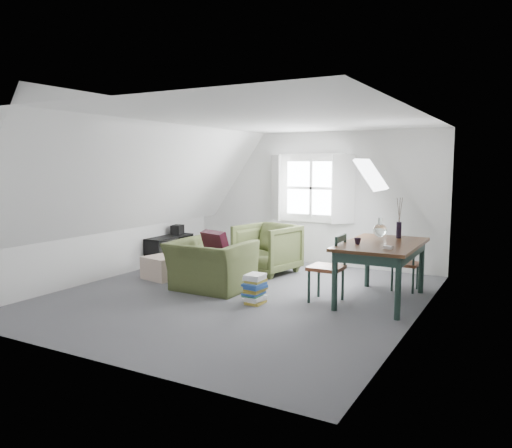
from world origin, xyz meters
The scene contains 24 objects.
floor centered at (0.00, 0.00, 0.00)m, with size 5.50×5.50×0.00m, color #4E4E53.
ceiling centered at (0.00, 0.00, 2.50)m, with size 5.50×5.50×0.00m, color white.
wall_back centered at (0.00, 2.75, 1.25)m, with size 5.00×5.00×0.00m, color silver.
wall_front centered at (0.00, -2.75, 1.25)m, with size 5.00×5.00×0.00m, color silver.
wall_left centered at (-2.50, 0.00, 1.25)m, with size 5.50×5.50×0.00m, color silver.
wall_right centered at (2.50, 0.00, 1.25)m, with size 5.50×5.50×0.00m, color silver.
slope_left centered at (-1.55, 0.00, 1.78)m, with size 5.50×5.50×0.00m, color white.
slope_right centered at (1.55, 0.00, 1.78)m, with size 5.50×5.50×0.00m, color white.
dormer_window centered at (0.00, 2.68, 1.45)m, with size 1.71×0.35×1.30m.
skylight centered at (1.55, 1.30, 1.75)m, with size 0.55×0.75×0.04m, color white.
armchair_near centered at (-0.54, 0.10, 0.00)m, with size 1.15×1.00×0.75m, color #434C26.
armchair_far centered at (-0.34, 1.57, 0.00)m, with size 0.92×0.95×0.86m, color #434C26.
throw_pillow centered at (-0.54, 0.25, 0.66)m, with size 0.46×0.13×0.46m, color #380F1C.
ottoman centered at (-1.65, 0.35, 0.19)m, with size 0.56×0.56×0.37m, color tan.
dining_table centered at (1.89, 0.71, 0.72)m, with size 0.99×1.65×0.82m.
demijohn centered at (1.74, 1.16, 0.94)m, with size 0.20×0.20×0.28m.
vase_twigs centered at (1.99, 1.26, 0.96)m, with size 0.08×0.08×0.59m.
cup centered at (1.64, 0.41, 0.82)m, with size 0.09×0.09×0.09m, color black.
paper_box centered at (2.09, 0.26, 0.84)m, with size 0.11×0.07×0.04m, color white.
dining_chair_far centered at (2.05, 1.46, 0.42)m, with size 0.38×0.38×0.81m.
dining_chair_near centered at (1.27, 0.33, 0.49)m, with size 0.44×0.44×0.95m.
media_shelf centered at (-2.31, 1.29, 0.25)m, with size 0.35×1.06×0.54m.
electronics_box centered at (-2.31, 1.57, 0.63)m, with size 0.18×0.25×0.20m, color black.
magazine_stack centered at (0.41, -0.23, 0.20)m, with size 0.30×0.36×0.40m.
Camera 1 is at (3.65, -6.07, 1.90)m, focal length 35.00 mm.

